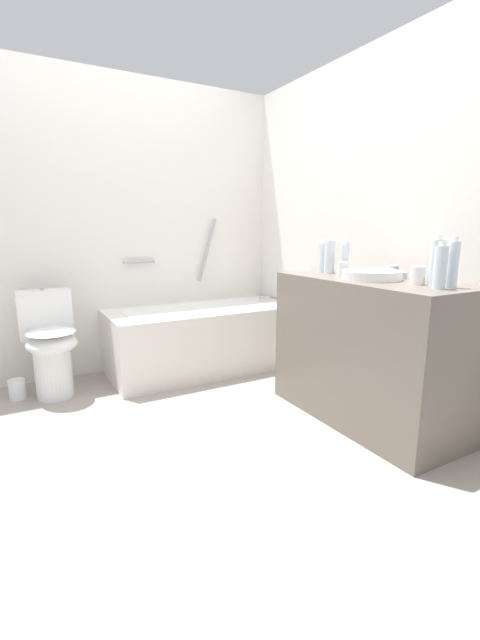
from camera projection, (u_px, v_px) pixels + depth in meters
The scene contains 17 objects.
ground_plane at pixel (170, 437), 2.39m from camera, with size 3.89×3.89×0.00m, color #9E9389.
wall_back_tiled at pixel (105, 229), 3.32m from camera, with size 3.29×0.10×2.31m, color silver.
wall_right_mirror at pixel (373, 229), 2.85m from camera, with size 0.10×3.07×2.31m, color silver.
bathtub at pixel (203, 336), 3.49m from camera, with size 1.53×0.67×1.25m.
toilet at pixel (50, 344), 2.91m from camera, with size 0.37×0.50×0.75m.
vanity_counter at pixel (370, 350), 2.55m from camera, with size 0.57×1.19×0.87m, color #6B6056.
sink_basin at pixel (371, 275), 2.41m from camera, with size 0.34×0.34×0.05m, color white.
sink_faucet at pixel (396, 272), 2.51m from camera, with size 0.10×0.15×0.08m.
water_bottle_0 at pixel (453, 264), 2.05m from camera, with size 0.06×0.06×0.25m.
water_bottle_1 at pixel (323, 257), 2.81m from camera, with size 0.06×0.06×0.21m.
water_bottle_2 at pixel (344, 258), 2.69m from camera, with size 0.06×0.06×0.21m.
water_bottle_3 at pixel (436, 262), 2.13m from camera, with size 0.07×0.07×0.25m.
water_bottle_4 at pixel (330, 257), 2.74m from camera, with size 0.07×0.07×0.23m.
water_bottle_5 at pixel (440, 267), 2.02m from camera, with size 0.06×0.06×0.23m.
drinking_glass_0 at pixel (418, 276), 2.19m from camera, with size 0.07×0.07×0.10m, color white.
drinking_glass_1 at pixel (342, 269), 2.62m from camera, with size 0.07×0.07×0.09m, color white.
toilet_paper_roll at pixel (17, 389), 2.91m from camera, with size 0.11×0.11×0.14m, color white.
Camera 1 is at (-0.72, -2.11, 1.16)m, focal length 23.59 mm.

